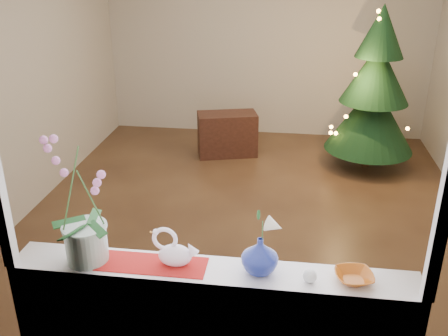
{
  "coord_description": "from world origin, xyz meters",
  "views": [
    {
      "loc": [
        0.37,
        -4.57,
        2.48
      ],
      "look_at": [
        -0.07,
        -1.4,
        1.09
      ],
      "focal_mm": 40.0,
      "sensor_mm": 36.0,
      "label": 1
    }
  ],
  "objects_px": {
    "blue_vase": "(260,253)",
    "side_table": "(227,134)",
    "orchid_pot": "(81,202)",
    "xmas_tree": "(375,89)",
    "paperweight": "(310,276)",
    "amber_dish": "(354,278)",
    "swan": "(175,248)"
  },
  "relations": [
    {
      "from": "blue_vase",
      "to": "side_table",
      "type": "bearing_deg",
      "value": 99.92
    },
    {
      "from": "orchid_pot",
      "to": "side_table",
      "type": "distance_m",
      "value": 4.05
    },
    {
      "from": "xmas_tree",
      "to": "blue_vase",
      "type": "bearing_deg",
      "value": -106.2
    },
    {
      "from": "blue_vase",
      "to": "paperweight",
      "type": "distance_m",
      "value": 0.28
    },
    {
      "from": "amber_dish",
      "to": "side_table",
      "type": "distance_m",
      "value": 4.14
    },
    {
      "from": "paperweight",
      "to": "amber_dish",
      "type": "distance_m",
      "value": 0.23
    },
    {
      "from": "blue_vase",
      "to": "orchid_pot",
      "type": "bearing_deg",
      "value": -178.94
    },
    {
      "from": "swan",
      "to": "paperweight",
      "type": "relative_size",
      "value": 3.47
    },
    {
      "from": "swan",
      "to": "side_table",
      "type": "height_order",
      "value": "swan"
    },
    {
      "from": "blue_vase",
      "to": "xmas_tree",
      "type": "xyz_separation_m",
      "value": [
        1.1,
        3.77,
        -0.06
      ]
    },
    {
      "from": "swan",
      "to": "paperweight",
      "type": "xyz_separation_m",
      "value": [
        0.72,
        -0.06,
        -0.07
      ]
    },
    {
      "from": "orchid_pot",
      "to": "amber_dish",
      "type": "xyz_separation_m",
      "value": [
        1.43,
        0.0,
        -0.34
      ]
    },
    {
      "from": "orchid_pot",
      "to": "blue_vase",
      "type": "bearing_deg",
      "value": 1.06
    },
    {
      "from": "blue_vase",
      "to": "xmas_tree",
      "type": "distance_m",
      "value": 3.93
    },
    {
      "from": "amber_dish",
      "to": "xmas_tree",
      "type": "distance_m",
      "value": 3.84
    },
    {
      "from": "swan",
      "to": "blue_vase",
      "type": "bearing_deg",
      "value": -16.71
    },
    {
      "from": "orchid_pot",
      "to": "paperweight",
      "type": "distance_m",
      "value": 1.24
    },
    {
      "from": "paperweight",
      "to": "xmas_tree",
      "type": "relative_size",
      "value": 0.04
    },
    {
      "from": "xmas_tree",
      "to": "orchid_pot",
      "type": "bearing_deg",
      "value": -118.24
    },
    {
      "from": "paperweight",
      "to": "side_table",
      "type": "relative_size",
      "value": 0.1
    },
    {
      "from": "side_table",
      "to": "xmas_tree",
      "type": "bearing_deg",
      "value": -19.55
    },
    {
      "from": "swan",
      "to": "side_table",
      "type": "bearing_deg",
      "value": 77.27
    },
    {
      "from": "blue_vase",
      "to": "amber_dish",
      "type": "height_order",
      "value": "blue_vase"
    },
    {
      "from": "blue_vase",
      "to": "side_table",
      "type": "height_order",
      "value": "blue_vase"
    },
    {
      "from": "xmas_tree",
      "to": "side_table",
      "type": "height_order",
      "value": "xmas_tree"
    },
    {
      "from": "swan",
      "to": "xmas_tree",
      "type": "bearing_deg",
      "value": 51.56
    },
    {
      "from": "amber_dish",
      "to": "swan",
      "type": "bearing_deg",
      "value": 178.84
    },
    {
      "from": "blue_vase",
      "to": "side_table",
      "type": "distance_m",
      "value": 4.03
    },
    {
      "from": "orchid_pot",
      "to": "xmas_tree",
      "type": "bearing_deg",
      "value": 61.76
    },
    {
      "from": "amber_dish",
      "to": "blue_vase",
      "type": "bearing_deg",
      "value": 178.36
    },
    {
      "from": "xmas_tree",
      "to": "paperweight",
      "type": "bearing_deg",
      "value": -102.3
    },
    {
      "from": "paperweight",
      "to": "side_table",
      "type": "height_order",
      "value": "paperweight"
    }
  ]
}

